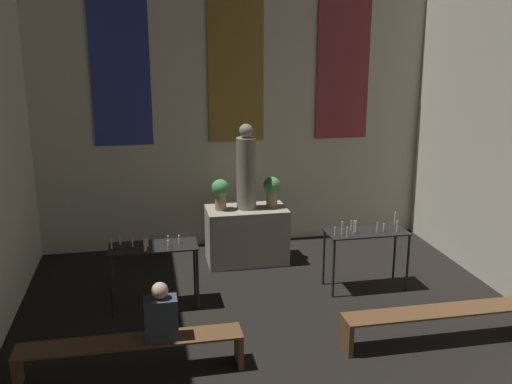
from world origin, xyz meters
TOP-DOWN VIEW (x-y plane):
  - wall_back at (0.00, 11.13)m, footprint 7.06×0.16m
  - altar at (0.00, 10.11)m, footprint 1.31×0.73m
  - statue at (0.00, 10.11)m, footprint 0.32×0.32m
  - flower_vase_left at (-0.43, 10.11)m, footprint 0.29×0.29m
  - flower_vase_right at (0.43, 10.11)m, footprint 0.29×0.29m
  - candle_rack_left at (-1.54, 8.73)m, footprint 1.19×0.51m
  - candle_rack_right at (1.54, 8.73)m, footprint 1.19×0.51m
  - pew_back_left at (-1.84, 7.06)m, footprint 2.45×0.36m
  - pew_back_right at (1.84, 7.06)m, footprint 2.45×0.36m
  - person_seated at (-1.51, 7.06)m, footprint 0.36×0.24m

SIDE VIEW (x-z plane):
  - pew_back_left at x=-1.84m, z-range 0.11..0.53m
  - pew_back_right at x=1.84m, z-range 0.11..0.53m
  - altar at x=0.00m, z-range 0.00..0.93m
  - person_seated at x=-1.51m, z-range 0.37..1.03m
  - candle_rack_left at x=-1.54m, z-range 0.23..1.30m
  - candle_rack_right at x=1.54m, z-range 0.22..1.31m
  - flower_vase_left at x=-0.43m, z-range 0.97..1.48m
  - flower_vase_right at x=0.43m, z-range 0.97..1.48m
  - statue at x=0.00m, z-range 0.87..2.26m
  - wall_back at x=0.00m, z-range 0.03..5.89m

